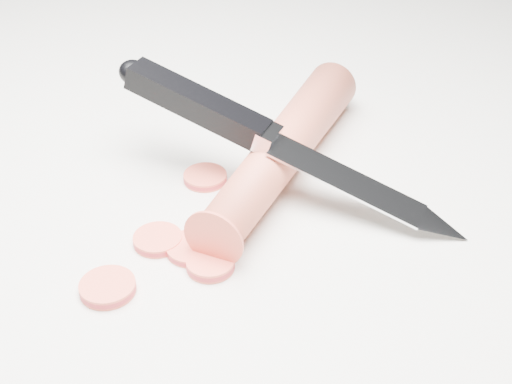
{
  "coord_description": "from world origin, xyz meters",
  "views": [
    {
      "loc": [
        0.04,
        -0.4,
        0.3
      ],
      "look_at": [
        0.04,
        -0.01,
        0.02
      ],
      "focal_mm": 50.0,
      "sensor_mm": 36.0,
      "label": 1
    }
  ],
  "objects": [
    {
      "name": "carrot_slice_0",
      "position": [
        -0.02,
        -0.04,
        0.0
      ],
      "size": [
        0.03,
        0.03,
        0.01
      ],
      "primitive_type": "cylinder",
      "color": "#F04E39",
      "rests_on": "ground"
    },
    {
      "name": "carrot",
      "position": [
        0.06,
        0.04,
        0.02
      ],
      "size": [
        0.12,
        0.22,
        0.04
      ],
      "primitive_type": "cylinder",
      "rotation": [
        1.57,
        0.0,
        -0.43
      ],
      "color": "#CD4F38",
      "rests_on": "ground"
    },
    {
      "name": "carrot_slice_3",
      "position": [
        0.01,
        0.03,
        0.0
      ],
      "size": [
        0.03,
        0.03,
        0.01
      ],
      "primitive_type": "cylinder",
      "color": "#F04E39",
      "rests_on": "ground"
    },
    {
      "name": "ground",
      "position": [
        0.0,
        0.0,
        0.0
      ],
      "size": [
        2.4,
        2.4,
        0.0
      ],
      "primitive_type": "plane",
      "color": "silver",
      "rests_on": "ground"
    },
    {
      "name": "kitchen_knife",
      "position": [
        0.07,
        0.01,
        0.04
      ],
      "size": [
        0.25,
        0.13,
        0.08
      ],
      "primitive_type": null,
      "color": "silver",
      "rests_on": "ground"
    },
    {
      "name": "carrot_slice_1",
      "position": [
        0.02,
        -0.07,
        0.0
      ],
      "size": [
        0.03,
        0.03,
        0.01
      ],
      "primitive_type": "cylinder",
      "color": "#F04E39",
      "rests_on": "ground"
    },
    {
      "name": "carrot_slice_4",
      "position": [
        -0.04,
        -0.09,
        0.0
      ],
      "size": [
        0.03,
        0.03,
        0.01
      ],
      "primitive_type": "cylinder",
      "color": "#F04E39",
      "rests_on": "ground"
    },
    {
      "name": "carrot_slice_2",
      "position": [
        0.0,
        -0.05,
        0.0
      ],
      "size": [
        0.03,
        0.03,
        0.01
      ],
      "primitive_type": "cylinder",
      "color": "#F04E39",
      "rests_on": "ground"
    }
  ]
}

